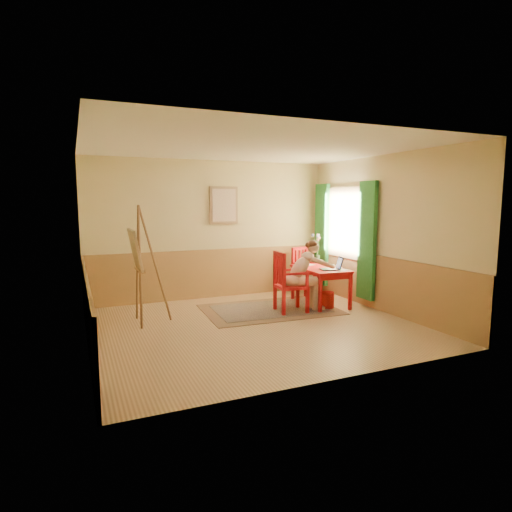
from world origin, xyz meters
name	(u,v)px	position (x,y,z in m)	size (l,w,h in m)	color
room	(255,239)	(0.00, 0.00, 1.40)	(5.04, 4.54, 2.84)	tan
wainscot	(237,286)	(0.00, 0.80, 0.50)	(5.00, 4.50, 1.00)	#AA7B46
window	(343,233)	(2.42, 1.10, 1.35)	(0.12, 2.01, 2.20)	white
wall_portrait	(224,205)	(0.25, 2.20, 1.90)	(0.60, 0.05, 0.76)	#A18057
rug	(270,309)	(0.65, 0.81, 0.01)	(2.48, 1.73, 0.02)	#8C7251
table	(320,272)	(1.70, 0.80, 0.63)	(0.77, 1.23, 0.72)	red
chair_left	(288,282)	(0.86, 0.53, 0.55)	(0.55, 0.53, 1.10)	red
chair_back	(304,271)	(1.91, 1.77, 0.50)	(0.53, 0.55, 1.00)	red
figure	(304,272)	(1.18, 0.51, 0.71)	(0.97, 0.45, 1.29)	#DAB191
laptop	(333,267)	(1.78, 0.49, 0.77)	(0.44, 0.33, 0.24)	#1E2338
papers	(328,267)	(1.89, 0.80, 0.72)	(0.64, 1.05, 0.00)	white
vase	(317,249)	(1.98, 1.38, 1.00)	(0.22, 0.30, 0.61)	#3F724C
wastebasket	(326,300)	(1.66, 0.51, 0.15)	(0.28, 0.28, 0.31)	red
easel	(138,254)	(-1.67, 0.88, 1.14)	(0.64, 0.85, 1.93)	brown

